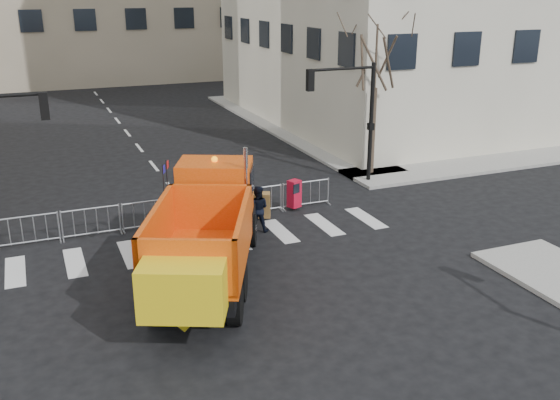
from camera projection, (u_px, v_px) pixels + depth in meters
name	position (u px, v px, depth m)	size (l,w,h in m)	color
ground	(272.00, 313.00, 17.10)	(120.00, 120.00, 0.00)	black
sidewalk_back	(192.00, 212.00, 24.51)	(64.00, 5.00, 0.15)	gray
traffic_light_right	(371.00, 124.00, 27.58)	(0.18, 0.18, 5.40)	black
crowd_barriers	(178.00, 210.00, 23.30)	(12.60, 0.60, 1.10)	#9EA0A5
street_tree	(374.00, 96.00, 28.37)	(3.00, 3.00, 7.50)	#382B21
plow_truck	(207.00, 229.00, 18.33)	(6.48, 10.13, 3.85)	black
cop_a	(203.00, 203.00, 22.94)	(0.67, 0.44, 1.85)	black
cop_b	(258.00, 209.00, 22.57)	(0.83, 0.65, 1.72)	black
cop_c	(216.00, 200.00, 22.93)	(1.20, 0.50, 2.05)	black
newspaper_box	(294.00, 194.00, 24.71)	(0.45, 0.40, 1.10)	red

